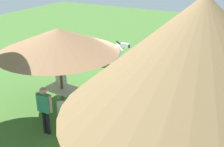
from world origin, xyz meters
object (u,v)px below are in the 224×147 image
object	(u,v)px
standing_watcher	(210,58)
patio_chair_west_end	(61,81)
thatched_hut	(193,95)
patio_chair_east_end	(64,109)
patio_dining_table	(62,91)
zebra_by_umbrella	(168,55)
zebra_nearest_camera	(105,50)
guest_behind_table	(58,66)
striped_lounge_chair	(175,96)
guest_beside_umbrella	(45,106)
shade_umbrella	(58,40)

from	to	relation	value
standing_watcher	patio_chair_west_end	bearing A→B (deg)	87.03
thatched_hut	patio_chair_east_end	xyz separation A→B (m)	(4.21, -0.75, -1.94)
patio_dining_table	zebra_by_umbrella	xyz separation A→B (m)	(-2.43, -4.78, 0.30)
patio_dining_table	standing_watcher	distance (m)	6.60
patio_dining_table	zebra_nearest_camera	size ratio (longest dim) A/B	0.55
guest_behind_table	thatched_hut	bearing A→B (deg)	132.88
guest_behind_table	patio_chair_west_end	bearing A→B (deg)	117.73
patio_chair_west_end	striped_lounge_chair	bearing A→B (deg)	157.46
guest_beside_umbrella	striped_lounge_chair	distance (m)	4.95
guest_behind_table	striped_lounge_chair	distance (m)	4.93
striped_lounge_chair	zebra_by_umbrella	world-z (taller)	zebra_by_umbrella
thatched_hut	guest_behind_table	distance (m)	6.94
zebra_nearest_camera	guest_beside_umbrella	bearing A→B (deg)	8.74
patio_dining_table	zebra_by_umbrella	distance (m)	5.37
patio_dining_table	guest_behind_table	bearing A→B (deg)	-46.42
shade_umbrella	patio_chair_west_end	xyz separation A→B (m)	(0.75, -0.88, -2.04)
thatched_hut	striped_lounge_chair	world-z (taller)	thatched_hut
zebra_by_umbrella	shade_umbrella	bearing A→B (deg)	-85.85
standing_watcher	zebra_nearest_camera	bearing A→B (deg)	57.14
thatched_hut	shade_umbrella	bearing A→B (deg)	-18.16
shade_umbrella	patio_chair_west_end	size ratio (longest dim) A/B	4.67
shade_umbrella	patio_dining_table	size ratio (longest dim) A/B	3.28
guest_beside_umbrella	standing_watcher	world-z (taller)	standing_watcher
shade_umbrella	guest_behind_table	distance (m)	2.33
patio_chair_west_end	striped_lounge_chair	distance (m)	4.56
guest_beside_umbrella	shade_umbrella	bearing A→B (deg)	110.78
striped_lounge_chair	zebra_nearest_camera	bearing A→B (deg)	-33.50
patio_chair_west_end	standing_watcher	bearing A→B (deg)	179.07
standing_watcher	zebra_nearest_camera	distance (m)	4.94
thatched_hut	standing_watcher	distance (m)	6.85
striped_lounge_chair	shade_umbrella	bearing A→B (deg)	23.57
zebra_by_umbrella	guest_beside_umbrella	bearing A→B (deg)	-74.75
thatched_hut	zebra_nearest_camera	xyz separation A→B (m)	(5.57, -5.82, -1.53)
thatched_hut	guest_behind_table	size ratio (longest dim) A/B	3.60
shade_umbrella	zebra_nearest_camera	xyz separation A→B (m)	(0.60, -4.19, -1.64)
patio_dining_table	patio_chair_west_end	size ratio (longest dim) A/B	1.42
patio_dining_table	patio_chair_east_end	distance (m)	1.16
thatched_hut	shade_umbrella	world-z (taller)	thatched_hut
guest_behind_table	zebra_by_umbrella	xyz separation A→B (m)	(-3.60, -3.55, -0.03)
striped_lounge_chair	zebra_nearest_camera	xyz separation A→B (m)	(4.19, -1.90, 0.66)
shade_umbrella	striped_lounge_chair	distance (m)	4.83
patio_chair_east_end	standing_watcher	bearing A→B (deg)	18.70
standing_watcher	striped_lounge_chair	world-z (taller)	standing_watcher
patio_chair_west_end	striped_lounge_chair	world-z (taller)	patio_chair_west_end
standing_watcher	patio_chair_east_end	bearing A→B (deg)	106.70
zebra_nearest_camera	zebra_by_umbrella	xyz separation A→B (m)	(-3.03, -0.59, 0.03)
standing_watcher	striped_lounge_chair	bearing A→B (deg)	123.49
patio_dining_table	guest_behind_table	distance (m)	1.74
thatched_hut	patio_chair_east_end	distance (m)	4.70
striped_lounge_chair	patio_dining_table	bearing A→B (deg)	23.57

